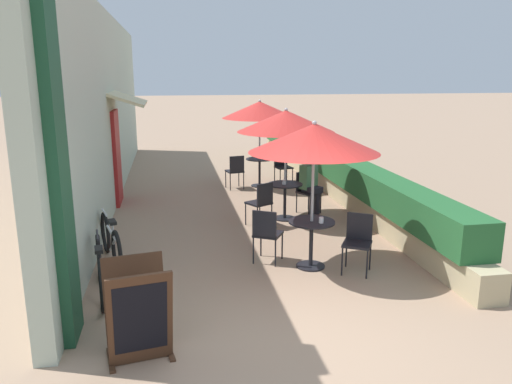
{
  "coord_description": "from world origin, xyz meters",
  "views": [
    {
      "loc": [
        -1.22,
        -4.8,
        2.92
      ],
      "look_at": [
        0.15,
        3.03,
        1.0
      ],
      "focal_mm": 35.0,
      "sensor_mm": 36.0,
      "label": 1
    }
  ],
  "objects_px": {
    "cafe_chair_mid_left": "(306,189)",
    "seated_patron_mid_left": "(310,182)",
    "coffee_cup_far": "(263,157)",
    "cafe_chair_far_right": "(282,164)",
    "patio_umbrella_near": "(314,138)",
    "patio_table_near": "(311,235)",
    "menu_board": "(138,312)",
    "patio_table_mid": "(285,195)",
    "patio_umbrella_mid": "(286,121)",
    "patio_umbrella_far": "(260,110)",
    "coffee_cup_mid": "(284,182)",
    "cafe_chair_mid_right": "(261,200)",
    "bicycle_second": "(111,241)",
    "cafe_chair_near_right": "(267,231)",
    "cafe_chair_far_left": "(236,169)",
    "coffee_cup_near": "(321,220)",
    "bicycle_leaning": "(100,270)",
    "cafe_chair_near_left": "(358,238)",
    "patio_table_far": "(260,167)"
  },
  "relations": [
    {
      "from": "cafe_chair_mid_left",
      "to": "seated_patron_mid_left",
      "type": "height_order",
      "value": "seated_patron_mid_left"
    },
    {
      "from": "coffee_cup_far",
      "to": "cafe_chair_far_right",
      "type": "bearing_deg",
      "value": 23.85
    },
    {
      "from": "patio_umbrella_near",
      "to": "cafe_chair_mid_left",
      "type": "xyz_separation_m",
      "value": [
        0.75,
        2.98,
        -1.47
      ]
    },
    {
      "from": "patio_table_near",
      "to": "menu_board",
      "type": "xyz_separation_m",
      "value": [
        -2.46,
        -2.09,
        0.01
      ]
    },
    {
      "from": "patio_table_mid",
      "to": "coffee_cup_far",
      "type": "height_order",
      "value": "coffee_cup_far"
    },
    {
      "from": "patio_umbrella_mid",
      "to": "coffee_cup_far",
      "type": "bearing_deg",
      "value": 87.8
    },
    {
      "from": "patio_table_mid",
      "to": "patio_umbrella_far",
      "type": "relative_size",
      "value": 0.33
    },
    {
      "from": "coffee_cup_mid",
      "to": "patio_umbrella_far",
      "type": "bearing_deg",
      "value": 88.75
    },
    {
      "from": "patio_table_mid",
      "to": "coffee_cup_far",
      "type": "xyz_separation_m",
      "value": [
        0.11,
        2.99,
        0.27
      ]
    },
    {
      "from": "patio_umbrella_mid",
      "to": "cafe_chair_mid_right",
      "type": "height_order",
      "value": "patio_umbrella_mid"
    },
    {
      "from": "bicycle_second",
      "to": "patio_umbrella_mid",
      "type": "bearing_deg",
      "value": 14.98
    },
    {
      "from": "patio_table_near",
      "to": "cafe_chair_mid_left",
      "type": "height_order",
      "value": "cafe_chair_mid_left"
    },
    {
      "from": "patio_table_near",
      "to": "patio_table_mid",
      "type": "distance_m",
      "value": 2.58
    },
    {
      "from": "cafe_chair_near_right",
      "to": "cafe_chair_far_left",
      "type": "xyz_separation_m",
      "value": [
        0.2,
        5.1,
        0.0
      ]
    },
    {
      "from": "cafe_chair_mid_right",
      "to": "cafe_chair_far_left",
      "type": "relative_size",
      "value": 1.0
    },
    {
      "from": "patio_umbrella_mid",
      "to": "seated_patron_mid_left",
      "type": "relative_size",
      "value": 1.79
    },
    {
      "from": "patio_umbrella_near",
      "to": "cafe_chair_far_right",
      "type": "xyz_separation_m",
      "value": [
        0.88,
        5.82,
        -1.47
      ]
    },
    {
      "from": "seated_patron_mid_left",
      "to": "coffee_cup_mid",
      "type": "height_order",
      "value": "seated_patron_mid_left"
    },
    {
      "from": "cafe_chair_mid_left",
      "to": "patio_table_near",
      "type": "bearing_deg",
      "value": 46.07
    },
    {
      "from": "cafe_chair_far_right",
      "to": "patio_umbrella_near",
      "type": "bearing_deg",
      "value": 69.34
    },
    {
      "from": "coffee_cup_near",
      "to": "cafe_chair_far_right",
      "type": "distance_m",
      "value": 5.99
    },
    {
      "from": "seated_patron_mid_left",
      "to": "cafe_chair_mid_right",
      "type": "xyz_separation_m",
      "value": [
        -1.18,
        -0.72,
        -0.17
      ]
    },
    {
      "from": "seated_patron_mid_left",
      "to": "menu_board",
      "type": "xyz_separation_m",
      "value": [
        -3.27,
        -4.97,
        -0.18
      ]
    },
    {
      "from": "patio_umbrella_mid",
      "to": "bicycle_leaning",
      "type": "height_order",
      "value": "patio_umbrella_mid"
    },
    {
      "from": "patio_umbrella_near",
      "to": "bicycle_leaning",
      "type": "distance_m",
      "value": 3.49
    },
    {
      "from": "patio_umbrella_near",
      "to": "cafe_chair_near_right",
      "type": "bearing_deg",
      "value": 156.82
    },
    {
      "from": "patio_umbrella_far",
      "to": "cafe_chair_far_left",
      "type": "xyz_separation_m",
      "value": [
        -0.66,
        -0.22,
        -1.47
      ]
    },
    {
      "from": "cafe_chair_near_left",
      "to": "coffee_cup_mid",
      "type": "xyz_separation_m",
      "value": [
        -0.49,
        2.78,
        0.26
      ]
    },
    {
      "from": "cafe_chair_far_right",
      "to": "coffee_cup_far",
      "type": "distance_m",
      "value": 0.68
    },
    {
      "from": "cafe_chair_far_right",
      "to": "bicycle_second",
      "type": "xyz_separation_m",
      "value": [
        -3.91,
        -5.11,
        -0.16
      ]
    },
    {
      "from": "menu_board",
      "to": "coffee_cup_near",
      "type": "bearing_deg",
      "value": 26.91
    },
    {
      "from": "seated_patron_mid_left",
      "to": "cafe_chair_mid_left",
      "type": "bearing_deg",
      "value": -90.0
    },
    {
      "from": "patio_table_mid",
      "to": "cafe_chair_mid_right",
      "type": "relative_size",
      "value": 0.84
    },
    {
      "from": "cafe_chair_near_right",
      "to": "patio_umbrella_far",
      "type": "relative_size",
      "value": 0.39
    },
    {
      "from": "coffee_cup_near",
      "to": "seated_patron_mid_left",
      "type": "xyz_separation_m",
      "value": [
        0.7,
        3.01,
        -0.09
      ]
    },
    {
      "from": "cafe_chair_far_left",
      "to": "coffee_cup_far",
      "type": "xyz_separation_m",
      "value": [
        0.74,
        0.18,
        0.26
      ]
    },
    {
      "from": "coffee_cup_mid",
      "to": "patio_umbrella_near",
      "type": "bearing_deg",
      "value": -93.5
    },
    {
      "from": "patio_umbrella_mid",
      "to": "patio_umbrella_far",
      "type": "height_order",
      "value": "same"
    },
    {
      "from": "cafe_chair_near_left",
      "to": "cafe_chair_mid_left",
      "type": "bearing_deg",
      "value": -62.5
    },
    {
      "from": "cafe_chair_near_right",
      "to": "coffee_cup_far",
      "type": "bearing_deg",
      "value": 109.37
    },
    {
      "from": "cafe_chair_mid_left",
      "to": "menu_board",
      "type": "bearing_deg",
      "value": 27.88
    },
    {
      "from": "seated_patron_mid_left",
      "to": "menu_board",
      "type": "bearing_deg",
      "value": 26.93
    },
    {
      "from": "bicycle_leaning",
      "to": "patio_table_far",
      "type": "bearing_deg",
      "value": 52.85
    },
    {
      "from": "patio_table_mid",
      "to": "menu_board",
      "type": "height_order",
      "value": "menu_board"
    },
    {
      "from": "patio_table_far",
      "to": "cafe_chair_far_left",
      "type": "bearing_deg",
      "value": -161.64
    },
    {
      "from": "coffee_cup_near",
      "to": "patio_umbrella_far",
      "type": "relative_size",
      "value": 0.04
    },
    {
      "from": "patio_umbrella_near",
      "to": "patio_umbrella_mid",
      "type": "distance_m",
      "value": 2.58
    },
    {
      "from": "patio_table_far",
      "to": "bicycle_second",
      "type": "xyz_separation_m",
      "value": [
        -3.25,
        -4.9,
        -0.15
      ]
    },
    {
      "from": "coffee_cup_near",
      "to": "coffee_cup_far",
      "type": "height_order",
      "value": "same"
    },
    {
      "from": "coffee_cup_near",
      "to": "cafe_chair_mid_right",
      "type": "xyz_separation_m",
      "value": [
        -0.48,
        2.29,
        -0.26
      ]
    }
  ]
}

